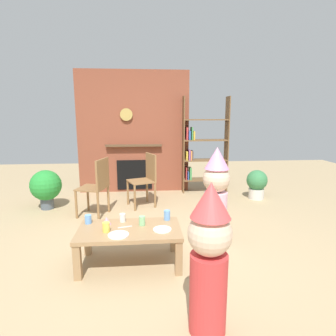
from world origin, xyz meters
TOP-DOWN VIEW (x-y plane):
  - ground_plane at (0.00, 0.00)m, footprint 12.00×12.00m
  - brick_fireplace_feature at (-0.35, 2.60)m, footprint 2.20×0.28m
  - bookshelf at (0.99, 2.40)m, footprint 0.90×0.28m
  - coffee_table at (-0.32, -0.34)m, footprint 1.06×0.59m
  - paper_cup_near_left at (-0.19, -0.27)m, footprint 0.06×0.06m
  - paper_cup_near_right at (0.09, -0.13)m, footprint 0.07×0.07m
  - paper_cup_center at (-0.40, -0.15)m, footprint 0.06×0.06m
  - paper_cup_far_left at (-0.54, -0.41)m, footprint 0.07×0.07m
  - paper_cup_far_right at (-0.77, -0.17)m, footprint 0.07×0.07m
  - paper_plate_front at (0.02, -0.41)m, footprint 0.19×0.19m
  - paper_plate_rear at (-0.42, -0.51)m, footprint 0.20×0.20m
  - birthday_cake_slice at (-0.56, -0.21)m, footprint 0.10×0.10m
  - table_fork at (-0.36, -0.31)m, footprint 0.15×0.05m
  - child_with_cone_hat at (0.29, -1.34)m, footprint 0.31×0.31m
  - child_in_pink at (0.71, 0.12)m, footprint 0.33×0.33m
  - dining_chair_left at (-0.87, 1.15)m, footprint 0.50×0.50m
  - dining_chair_middle at (-0.12, 1.59)m, footprint 0.52×0.52m
  - potted_plant_tall at (1.93, 1.81)m, footprint 0.38×0.38m
  - potted_plant_short at (-1.78, 1.56)m, footprint 0.50×0.50m

SIDE VIEW (x-z plane):
  - ground_plane at x=0.00m, z-range 0.00..0.00m
  - potted_plant_tall at x=1.93m, z-range 0.03..0.57m
  - coffee_table at x=-0.32m, z-range 0.13..0.53m
  - potted_plant_short at x=-1.78m, z-range 0.06..0.71m
  - table_fork at x=-0.36m, z-range 0.40..0.40m
  - paper_plate_front at x=0.02m, z-range 0.40..0.41m
  - paper_plate_rear at x=-0.42m, z-range 0.40..0.41m
  - birthday_cake_slice at x=-0.56m, z-range 0.40..0.48m
  - paper_cup_center at x=-0.40m, z-range 0.40..0.49m
  - paper_cup_far_right at x=-0.77m, z-range 0.40..0.49m
  - paper_cup_far_left at x=-0.54m, z-range 0.40..0.49m
  - paper_cup_near_left at x=-0.19m, z-range 0.40..0.50m
  - paper_cup_near_right at x=0.09m, z-range 0.40..0.50m
  - dining_chair_left at x=-0.87m, z-range 0.06..0.96m
  - dining_chair_middle at x=-0.12m, z-range 0.06..0.96m
  - child_with_cone_hat at x=0.29m, z-range 0.03..1.15m
  - child_in_pink at x=0.71m, z-range 0.03..1.21m
  - bookshelf at x=0.99m, z-range -0.07..1.83m
  - brick_fireplace_feature at x=-0.35m, z-range -0.01..2.39m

